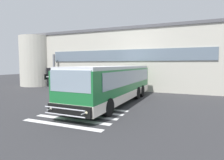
{
  "coord_description": "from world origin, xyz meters",
  "views": [
    {
      "loc": [
        7.45,
        -12.94,
        2.81
      ],
      "look_at": [
        1.45,
        1.71,
        1.5
      ],
      "focal_mm": 29.75,
      "sensor_mm": 36.0,
      "label": 1
    }
  ],
  "objects_px": {
    "entry_support_column": "(54,71)",
    "passenger_by_doorway": "(64,80)",
    "passenger_near_column": "(55,81)",
    "bus_main_foreground": "(114,85)"
  },
  "relations": [
    {
      "from": "passenger_near_column",
      "to": "passenger_by_doorway",
      "type": "height_order",
      "value": "same"
    },
    {
      "from": "entry_support_column",
      "to": "passenger_by_doorway",
      "type": "bearing_deg",
      "value": -10.43
    },
    {
      "from": "entry_support_column",
      "to": "bus_main_foreground",
      "type": "xyz_separation_m",
      "value": [
        10.15,
        -5.71,
        -0.7
      ]
    },
    {
      "from": "entry_support_column",
      "to": "bus_main_foreground",
      "type": "height_order",
      "value": "entry_support_column"
    },
    {
      "from": "passenger_by_doorway",
      "to": "bus_main_foreground",
      "type": "bearing_deg",
      "value": -32.68
    },
    {
      "from": "bus_main_foreground",
      "to": "passenger_by_doorway",
      "type": "distance_m",
      "value": 10.0
    },
    {
      "from": "entry_support_column",
      "to": "passenger_near_column",
      "type": "distance_m",
      "value": 1.65
    },
    {
      "from": "bus_main_foreground",
      "to": "passenger_by_doorway",
      "type": "relative_size",
      "value": 6.68
    },
    {
      "from": "entry_support_column",
      "to": "passenger_near_column",
      "type": "height_order",
      "value": "entry_support_column"
    },
    {
      "from": "entry_support_column",
      "to": "passenger_by_doorway",
      "type": "distance_m",
      "value": 2.07
    }
  ]
}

